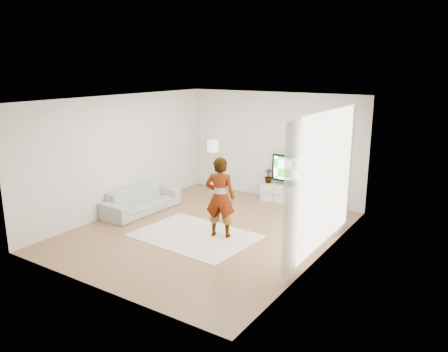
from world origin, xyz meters
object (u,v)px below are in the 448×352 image
Objects in this scene: media_console at (291,195)px; player at (220,197)px; sofa at (142,200)px; television at (293,170)px; floor_lamp at (213,148)px; rug at (195,236)px.

media_console is 2.96m from player.
television is at bearing -44.95° from sofa.
floor_lamp is at bearing -73.54° from player.
player is at bearing -95.06° from sofa.
player is at bearing -95.53° from television.
television is 0.78× the size of floor_lamp.
television is (-0.00, 0.03, 0.65)m from media_console.
sofa is at bearing -26.67° from player.
player reaches higher than sofa.
television is 0.56× the size of sofa.
player reaches higher than floor_lamp.
television reaches higher than media_console.
media_console is 0.78× the size of sofa.
rug is 1.20× the size of sofa.
floor_lamp is (0.46, 2.39, 0.95)m from sofa.
media_console is 1.39× the size of television.
media_console is 0.65m from television.
television is at bearing 6.26° from floor_lamp.
floor_lamp reaches higher than sofa.
rug is 1.00m from player.
television is 0.47× the size of rug.
player is at bearing -95.58° from media_console.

